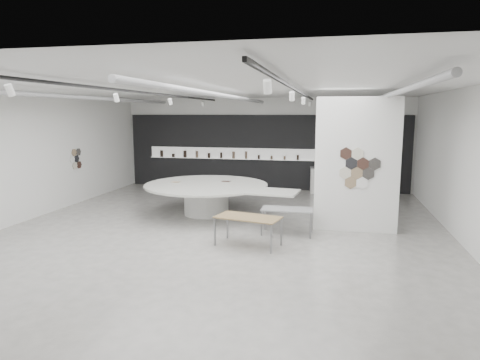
% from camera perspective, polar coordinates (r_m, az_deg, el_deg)
% --- Properties ---
extents(room, '(12.02, 14.02, 3.82)m').
position_cam_1_polar(room, '(11.23, -3.05, 3.29)').
color(room, '#A09D97').
rests_on(room, ground).
extents(back_wall_display, '(11.80, 0.27, 3.10)m').
position_cam_1_polar(back_wall_display, '(18.03, 2.90, 3.71)').
color(back_wall_display, black).
rests_on(back_wall_display, ground).
extents(partition_column, '(2.20, 0.38, 3.60)m').
position_cam_1_polar(partition_column, '(11.86, 15.30, 1.95)').
color(partition_column, white).
rests_on(partition_column, ground).
extents(display_island, '(5.11, 4.25, 0.99)m').
position_cam_1_polar(display_island, '(13.46, -4.23, -1.96)').
color(display_island, white).
rests_on(display_island, ground).
extents(sample_table_wood, '(1.66, 1.08, 0.72)m').
position_cam_1_polar(sample_table_wood, '(10.28, 1.09, -5.20)').
color(sample_table_wood, olive).
rests_on(sample_table_wood, ground).
extents(sample_table_stone, '(1.34, 0.67, 0.69)m').
position_cam_1_polar(sample_table_stone, '(11.34, 6.31, -4.10)').
color(sample_table_stone, gray).
rests_on(sample_table_stone, ground).
extents(kitchen_counter, '(1.86, 0.86, 1.42)m').
position_cam_1_polar(kitchen_counter, '(17.51, 12.27, -0.03)').
color(kitchen_counter, white).
rests_on(kitchen_counter, ground).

